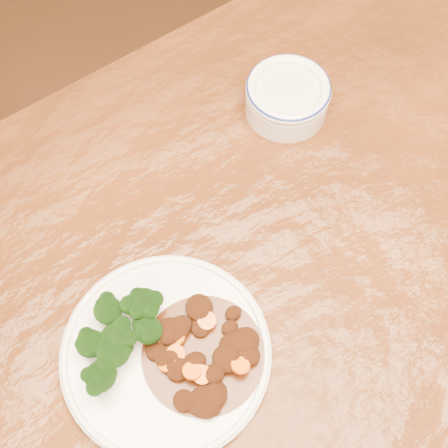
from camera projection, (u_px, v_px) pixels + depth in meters
ground at (263, 416)px, 1.41m from camera, size 4.00×4.00×0.00m
dining_table at (291, 328)px, 0.81m from camera, size 1.55×0.99×0.75m
dinner_plate at (166, 353)px, 0.71m from camera, size 0.24×0.24×0.02m
broccoli_florets at (119, 336)px, 0.69m from camera, size 0.11×0.10×0.04m
mince_stew at (203, 355)px, 0.69m from camera, size 0.14×0.14×0.03m
dip_bowl at (287, 96)px, 0.84m from camera, size 0.12×0.12×0.05m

